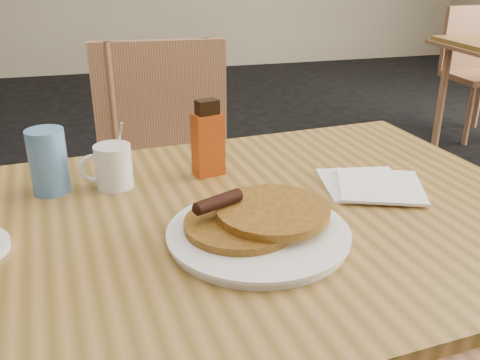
% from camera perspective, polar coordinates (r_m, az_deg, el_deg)
% --- Properties ---
extents(main_table, '(1.40, 1.01, 0.75)m').
position_cam_1_polar(main_table, '(1.02, -1.88, -6.05)').
color(main_table, '#A5763A').
rests_on(main_table, floor).
extents(chair_main_far, '(0.46, 0.46, 0.95)m').
position_cam_1_polar(chair_main_far, '(1.75, -7.67, 1.59)').
color(chair_main_far, '#B17853').
rests_on(chair_main_far, floor).
extents(chair_neighbor_far, '(0.39, 0.40, 0.87)m').
position_cam_1_polar(chair_neighbor_far, '(4.09, 23.67, 11.64)').
color(chair_neighbor_far, '#B17853').
rests_on(chair_neighbor_far, floor).
extents(pancake_plate, '(0.32, 0.32, 0.07)m').
position_cam_1_polar(pancake_plate, '(0.93, 1.86, -5.13)').
color(pancake_plate, white).
rests_on(pancake_plate, main_table).
extents(coffee_mug, '(0.11, 0.08, 0.14)m').
position_cam_1_polar(coffee_mug, '(1.15, -13.47, 1.51)').
color(coffee_mug, white).
rests_on(coffee_mug, main_table).
extents(syrup_bottle, '(0.07, 0.06, 0.17)m').
position_cam_1_polar(syrup_bottle, '(1.17, -3.43, 4.20)').
color(syrup_bottle, maroon).
rests_on(syrup_bottle, main_table).
extents(napkin_stack, '(0.23, 0.24, 0.01)m').
position_cam_1_polar(napkin_stack, '(1.16, 13.87, -0.50)').
color(napkin_stack, white).
rests_on(napkin_stack, main_table).
extents(blue_tumbler, '(0.09, 0.09, 0.13)m').
position_cam_1_polar(blue_tumbler, '(1.16, -19.77, 1.89)').
color(blue_tumbler, '#5384C3').
rests_on(blue_tumbler, main_table).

